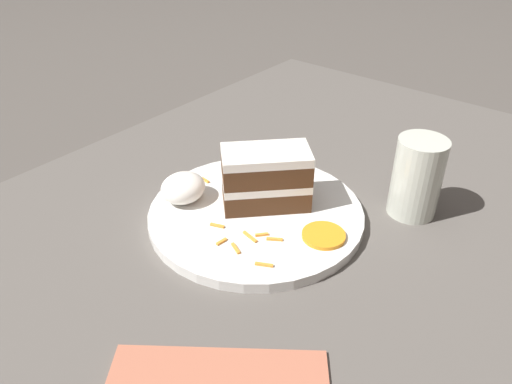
{
  "coord_description": "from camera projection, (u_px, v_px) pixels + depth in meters",
  "views": [
    {
      "loc": [
        0.49,
        0.32,
        0.44
      ],
      "look_at": [
        0.05,
        -0.04,
        0.07
      ],
      "focal_mm": 35.0,
      "sensor_mm": 36.0,
      "label": 1
    }
  ],
  "objects": [
    {
      "name": "cream_dollop",
      "position": [
        183.0,
        188.0,
        0.71
      ],
      "size": [
        0.07,
        0.06,
        0.04
      ],
      "primitive_type": "ellipsoid",
      "color": "white",
      "rests_on": "plate"
    },
    {
      "name": "orange_garnish",
      "position": [
        324.0,
        235.0,
        0.64
      ],
      "size": [
        0.06,
        0.06,
        0.01
      ],
      "primitive_type": "cylinder",
      "color": "orange",
      "rests_on": "plate"
    },
    {
      "name": "drinking_glass",
      "position": [
        416.0,
        182.0,
        0.69
      ],
      "size": [
        0.07,
        0.07,
        0.11
      ],
      "color": "beige",
      "rests_on": "dining_table"
    },
    {
      "name": "ground_plane",
      "position": [
        300.0,
        230.0,
        0.73
      ],
      "size": [
        6.0,
        6.0,
        0.0
      ],
      "primitive_type": "plane",
      "color": "#4C4742",
      "rests_on": "ground"
    },
    {
      "name": "dining_table",
      "position": [
        301.0,
        222.0,
        0.72
      ],
      "size": [
        1.1,
        0.83,
        0.03
      ],
      "primitive_type": "cube",
      "color": "#56514C",
      "rests_on": "ground"
    },
    {
      "name": "carrot_shreds_scatter",
      "position": [
        241.0,
        228.0,
        0.66
      ],
      "size": [
        0.16,
        0.21,
        0.0
      ],
      "color": "orange",
      "rests_on": "plate"
    },
    {
      "name": "plate",
      "position": [
        256.0,
        214.0,
        0.7
      ],
      "size": [
        0.3,
        0.3,
        0.01
      ],
      "primitive_type": "cylinder",
      "color": "white",
      "rests_on": "dining_table"
    },
    {
      "name": "cake_slice",
      "position": [
        266.0,
        178.0,
        0.69
      ],
      "size": [
        0.13,
        0.13,
        0.08
      ],
      "rotation": [
        0.0,
        0.0,
        0.8
      ],
      "color": "#4C2D19",
      "rests_on": "plate"
    }
  ]
}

